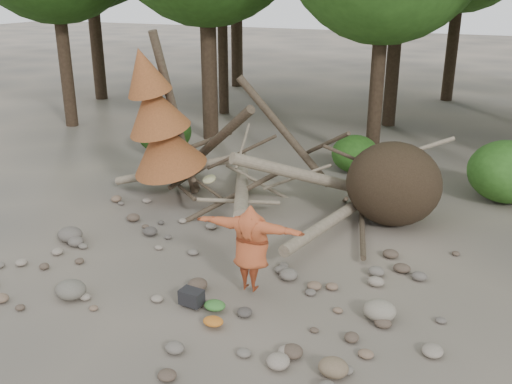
% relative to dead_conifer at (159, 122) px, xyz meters
% --- Properties ---
extents(ground, '(120.00, 120.00, 0.00)m').
position_rel_dead_conifer_xyz_m(ground, '(3.12, -3.37, -2.11)').
color(ground, '#514C44').
rests_on(ground, ground).
extents(deadfall_pile, '(8.55, 5.24, 3.30)m').
position_rel_dead_conifer_xyz_m(deadfall_pile, '(5.13, 0.87, -1.16)').
color(deadfall_pile, '#332619').
rests_on(deadfall_pile, ground).
extents(dead_conifer, '(2.06, 2.16, 4.35)m').
position_rel_dead_conifer_xyz_m(dead_conifer, '(0.00, 0.00, 0.00)').
color(dead_conifer, '#4C3F30').
rests_on(dead_conifer, ground).
extents(bush_left, '(1.80, 1.80, 1.44)m').
position_rel_dead_conifer_xyz_m(bush_left, '(-2.38, 3.83, -1.39)').
color(bush_left, '#204A13').
rests_on(bush_left, ground).
extents(bush_mid, '(1.40, 1.40, 1.12)m').
position_rel_dead_conifer_xyz_m(bush_mid, '(3.92, 4.43, -1.55)').
color(bush_mid, '#2B5D1B').
rests_on(bush_mid, ground).
extents(bush_right, '(2.00, 2.00, 1.60)m').
position_rel_dead_conifer_xyz_m(bush_right, '(8.12, 3.63, -1.31)').
color(bush_right, '#356F22').
rests_on(bush_right, ground).
extents(frisbee_thrower, '(2.09, 0.66, 2.00)m').
position_rel_dead_conifer_xyz_m(frisbee_thrower, '(4.03, -3.32, -1.21)').
color(frisbee_thrower, '#AE4B27').
rests_on(frisbee_thrower, ground).
extents(backpack, '(0.42, 0.30, 0.27)m').
position_rel_dead_conifer_xyz_m(backpack, '(3.28, -4.20, -1.98)').
color(backpack, black).
rests_on(backpack, ground).
extents(cloth_green, '(0.38, 0.32, 0.14)m').
position_rel_dead_conifer_xyz_m(cloth_green, '(3.73, -4.18, -2.04)').
color(cloth_green, '#36702D').
rests_on(cloth_green, ground).
extents(cloth_orange, '(0.35, 0.29, 0.13)m').
position_rel_dead_conifer_xyz_m(cloth_orange, '(3.93, -4.61, -2.05)').
color(cloth_orange, '#B5641F').
rests_on(cloth_orange, ground).
extents(boulder_front_left, '(0.56, 0.51, 0.34)m').
position_rel_dead_conifer_xyz_m(boulder_front_left, '(1.14, -4.83, -1.94)').
color(boulder_front_left, '#686357').
rests_on(boulder_front_left, ground).
extents(boulder_front_right, '(0.45, 0.40, 0.27)m').
position_rel_dead_conifer_xyz_m(boulder_front_right, '(6.10, -4.99, -1.98)').
color(boulder_front_right, '#756149').
rests_on(boulder_front_right, ground).
extents(boulder_mid_right, '(0.56, 0.51, 0.34)m').
position_rel_dead_conifer_xyz_m(boulder_mid_right, '(6.38, -3.25, -1.94)').
color(boulder_mid_right, gray).
rests_on(boulder_mid_right, ground).
extents(boulder_mid_left, '(0.56, 0.50, 0.33)m').
position_rel_dead_conifer_xyz_m(boulder_mid_left, '(-0.52, -2.95, -1.94)').
color(boulder_mid_left, '#5F5850').
rests_on(boulder_mid_left, ground).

